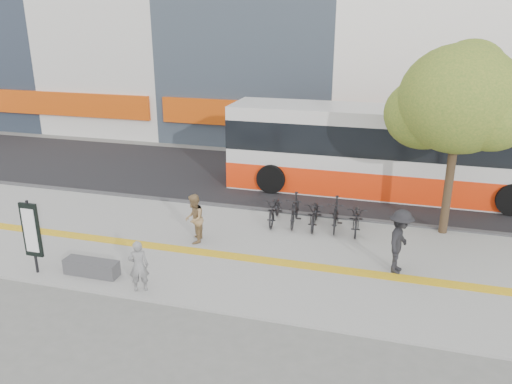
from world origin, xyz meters
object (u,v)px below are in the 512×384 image
(seated_woman, at_px, (139,266))
(pedestrian_tan, at_px, (194,219))
(bus, at_px, (388,154))
(pedestrian_dark, at_px, (400,242))
(signboard, at_px, (31,231))
(bench, at_px, (92,267))
(street_tree, at_px, (459,101))

(seated_woman, distance_m, pedestrian_tan, 3.27)
(bus, height_order, pedestrian_dark, bus)
(signboard, distance_m, seated_woman, 3.39)
(bench, height_order, pedestrian_dark, pedestrian_dark)
(street_tree, xyz_separation_m, pedestrian_tan, (-7.80, -3.16, -3.62))
(signboard, bearing_deg, pedestrian_dark, 16.13)
(signboard, xyz_separation_m, seated_woman, (3.34, -0.09, -0.56))
(street_tree, xyz_separation_m, bus, (-2.05, 3.68, -2.81))
(signboard, relative_size, street_tree, 0.35)
(street_tree, height_order, seated_woman, street_tree)
(pedestrian_tan, bearing_deg, street_tree, 99.61)
(bench, bearing_deg, pedestrian_tan, 55.35)
(bench, distance_m, signboard, 1.94)
(signboard, xyz_separation_m, bus, (9.33, 10.01, 0.34))
(bus, xyz_separation_m, pedestrian_dark, (0.63, -7.12, -0.68))
(signboard, distance_m, street_tree, 13.40)
(bench, height_order, signboard, signboard)
(seated_woman, bearing_deg, street_tree, -168.03)
(street_tree, distance_m, pedestrian_tan, 9.17)
(bus, relative_size, pedestrian_dark, 6.92)
(signboard, height_order, seated_woman, signboard)
(street_tree, bearing_deg, bus, 119.09)
(street_tree, distance_m, pedestrian_dark, 5.10)
(bus, bearing_deg, seated_woman, -120.69)
(bench, bearing_deg, signboard, -169.19)
(bench, xyz_separation_m, seated_woman, (1.74, -0.40, 0.50))
(seated_woman, bearing_deg, signboard, -28.26)
(pedestrian_tan, bearing_deg, bench, -47.11)
(signboard, distance_m, bus, 13.69)
(bench, height_order, street_tree, street_tree)
(bus, height_order, seated_woman, bus)
(bench, height_order, seated_woman, seated_woman)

